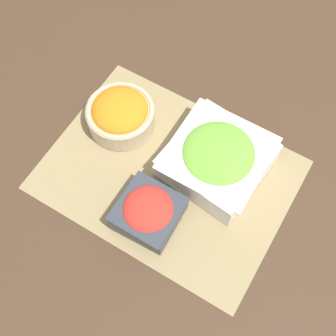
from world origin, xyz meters
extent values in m
plane|color=#422D1E|center=(0.00, 0.00, 0.00)|extent=(3.00, 3.00, 0.00)
cube|color=#937F56|center=(0.00, 0.00, 0.00)|extent=(0.51, 0.38, 0.00)
cube|color=#333842|center=(-0.02, 0.10, 0.03)|extent=(0.13, 0.13, 0.04)
cube|color=#333842|center=(-0.02, 0.10, 0.05)|extent=(0.12, 0.12, 0.00)
ellipsoid|color=red|center=(-0.02, 0.10, 0.05)|extent=(0.10, 0.10, 0.04)
cylinder|color=#C6B28E|center=(0.16, -0.06, 0.03)|extent=(0.15, 0.15, 0.05)
torus|color=#C6B28E|center=(0.16, -0.06, 0.05)|extent=(0.15, 0.15, 0.01)
ellipsoid|color=orange|center=(0.16, -0.06, 0.05)|extent=(0.12, 0.12, 0.05)
cube|color=white|center=(-0.08, -0.07, 0.03)|extent=(0.21, 0.21, 0.06)
cube|color=white|center=(-0.08, -0.07, 0.07)|extent=(0.20, 0.20, 0.00)
ellipsoid|color=#6BAD38|center=(-0.08, -0.07, 0.06)|extent=(0.15, 0.15, 0.04)
camera|label=1|loc=(-0.22, 0.37, 0.91)|focal=50.00mm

